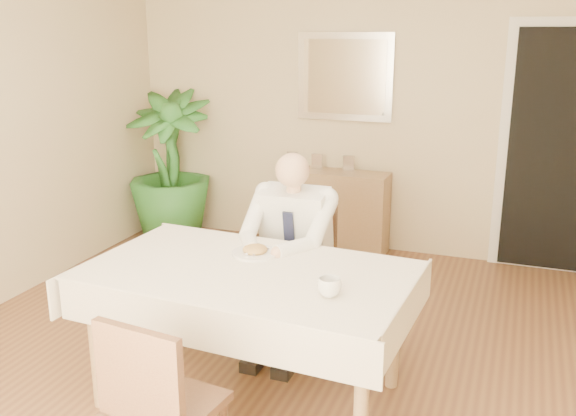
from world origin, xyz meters
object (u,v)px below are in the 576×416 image
(dining_table, at_px, (248,284))
(coffee_mug, at_px, (329,287))
(chair_far, at_px, (302,261))
(sideboard, at_px, (337,211))
(potted_palm, at_px, (170,166))
(seated_man, at_px, (287,245))
(chair_near, at_px, (156,402))

(dining_table, height_order, coffee_mug, coffee_mug)
(dining_table, distance_m, chair_far, 0.90)
(coffee_mug, relative_size, sideboard, 0.12)
(potted_palm, bearing_deg, sideboard, 6.22)
(seated_man, bearing_deg, chair_near, -90.88)
(seated_man, relative_size, potted_palm, 0.89)
(chair_far, bearing_deg, sideboard, 101.47)
(potted_palm, bearing_deg, coffee_mug, -47.02)
(seated_man, bearing_deg, sideboard, 96.72)
(seated_man, bearing_deg, potted_palm, 136.71)
(dining_table, bearing_deg, coffee_mug, -16.74)
(chair_near, relative_size, coffee_mug, 7.67)
(chair_far, bearing_deg, coffee_mug, -61.09)
(dining_table, distance_m, potted_palm, 2.95)
(seated_man, distance_m, sideboard, 1.94)
(seated_man, xyz_separation_m, sideboard, (-0.22, 1.90, -0.33))
(chair_near, xyz_separation_m, coffee_mug, (0.53, 0.71, 0.31))
(chair_near, relative_size, potted_palm, 0.62)
(chair_far, relative_size, seated_man, 0.70)
(potted_palm, bearing_deg, chair_far, -38.18)
(dining_table, relative_size, sideboard, 1.94)
(chair_far, bearing_deg, chair_near, -87.16)
(sideboard, bearing_deg, dining_table, -83.45)
(dining_table, xyz_separation_m, coffee_mug, (0.50, -0.19, 0.13))
(dining_table, relative_size, seated_man, 1.43)
(chair_near, height_order, seated_man, seated_man)
(seated_man, distance_m, potted_palm, 2.51)
(dining_table, distance_m, chair_near, 0.91)
(chair_near, distance_m, potted_palm, 3.69)
(chair_far, height_order, chair_near, chair_near)
(seated_man, distance_m, coffee_mug, 0.93)
(dining_table, relative_size, potted_palm, 1.26)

